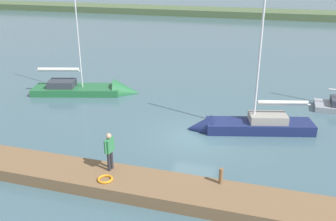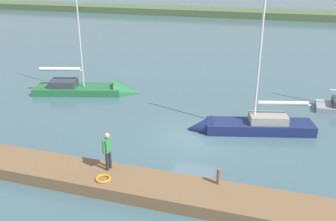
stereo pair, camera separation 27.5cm
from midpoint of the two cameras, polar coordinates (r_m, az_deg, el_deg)
name	(u,v)px [view 1 (the left image)]	position (r m, az deg, el deg)	size (l,w,h in m)	color
ground_plane	(193,137)	(20.74, 3.55, -4.09)	(200.00, 200.00, 0.00)	#42606B
far_shoreline	(259,17)	(73.28, 13.75, 13.92)	(180.00, 8.00, 2.40)	#4C603D
dock_pier	(162,189)	(15.67, -1.52, -12.11)	(23.36, 2.11, 0.55)	brown
mooring_post_far	(221,176)	(15.50, 7.69, -10.02)	(0.18, 0.18, 0.69)	brown
life_ring_buoy	(105,179)	(15.96, -10.20, -10.41)	(0.66, 0.66, 0.10)	orange
sailboat_inner_slip	(245,127)	(21.80, 11.51, -2.58)	(7.37, 3.40, 8.61)	navy
sailboat_outer_mooring	(94,92)	(28.30, -11.65, 2.85)	(8.15, 4.17, 10.15)	#236638
person_on_dock	(109,149)	(16.22, -9.54, -5.87)	(0.29, 0.66, 1.75)	#28282D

